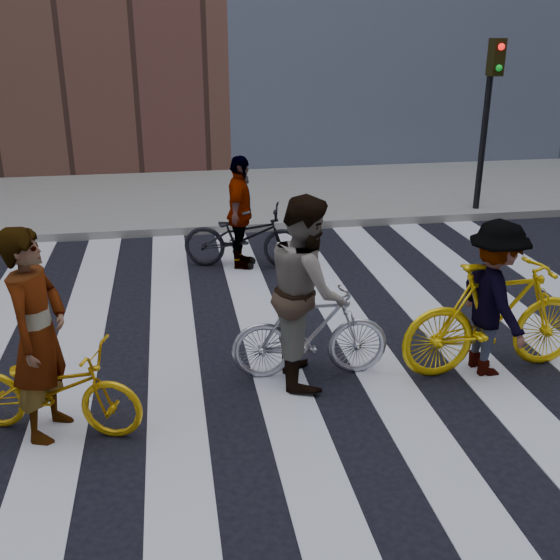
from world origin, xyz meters
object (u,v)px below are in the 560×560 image
object	(u,v)px
rider_rear	(240,213)
bike_dark_rear	(244,237)
rider_right	(493,299)
traffic_signal	(490,98)
bike_yellow_right	(495,318)
bike_silver_mid	(310,333)
rider_left	(38,335)
bike_yellow_left	(52,389)
rider_mid	(306,290)

from	to	relation	value
rider_rear	bike_dark_rear	bearing A→B (deg)	-75.59
bike_dark_rear	rider_right	xyz separation A→B (m)	(2.18, -3.76, 0.35)
traffic_signal	bike_yellow_right	xyz separation A→B (m)	(-2.67, -5.89, -1.65)
bike_dark_rear	rider_rear	bearing A→B (deg)	104.41
rider_right	rider_rear	world-z (taller)	rider_rear
bike_silver_mid	bike_dark_rear	size ratio (longest dim) A/B	0.89
bike_dark_rear	rider_left	size ratio (longest dim) A/B	0.95
bike_dark_rear	rider_right	distance (m)	4.36
traffic_signal	rider_rear	xyz separation A→B (m)	(-4.94, -2.13, -1.41)
bike_yellow_right	rider_left	distance (m)	4.56
bike_yellow_left	bike_dark_rear	xyz separation A→B (m)	(2.25, 4.15, 0.05)
bike_yellow_right	rider_mid	world-z (taller)	rider_mid
rider_mid	rider_right	xyz separation A→B (m)	(1.95, -0.22, -0.15)
bike_yellow_left	rider_left	xyz separation A→B (m)	(-0.05, -0.00, 0.54)
bike_yellow_left	bike_dark_rear	bearing A→B (deg)	-10.70
bike_dark_rear	rider_left	xyz separation A→B (m)	(-2.30, -4.15, 0.49)
bike_silver_mid	rider_rear	xyz separation A→B (m)	(-0.33, 3.54, 0.37)
bike_yellow_right	rider_right	bearing A→B (deg)	87.26
rider_rear	bike_yellow_right	bearing A→B (deg)	-134.37
bike_dark_rear	rider_right	bearing A→B (deg)	-135.50
rider_left	rider_mid	xyz separation A→B (m)	(2.52, 0.62, 0.01)
traffic_signal	bike_dark_rear	xyz separation A→B (m)	(-4.89, -2.13, -1.79)
traffic_signal	rider_mid	xyz separation A→B (m)	(-4.67, -5.66, -1.29)
bike_yellow_left	rider_right	distance (m)	4.46
bike_yellow_right	bike_silver_mid	bearing A→B (deg)	80.73
rider_right	bike_yellow_right	bearing A→B (deg)	-92.74
bike_yellow_left	rider_left	size ratio (longest dim) A/B	0.86
bike_silver_mid	bike_dark_rear	distance (m)	3.55
traffic_signal	rider_left	distance (m)	9.64
rider_left	rider_rear	distance (m)	4.72
bike_yellow_right	traffic_signal	bearing A→B (deg)	-27.10
bike_silver_mid	bike_yellow_right	bearing A→B (deg)	-93.35
rider_left	rider_right	bearing A→B (deg)	-67.27
bike_dark_rear	traffic_signal	bearing A→B (deg)	-52.09
rider_left	rider_rear	world-z (taller)	rider_left
rider_rear	rider_left	bearing A→B (deg)	166.03
bike_silver_mid	traffic_signal	bearing A→B (deg)	-36.01
bike_yellow_left	traffic_signal	bearing A→B (deg)	-30.97
rider_mid	rider_rear	bearing A→B (deg)	7.65
traffic_signal	rider_right	size ratio (longest dim) A/B	1.97
bike_silver_mid	rider_left	distance (m)	2.69
bike_silver_mid	rider_mid	size ratio (longest dim) A/B	0.84
rider_left	rider_rear	bearing A→B (deg)	-10.70
traffic_signal	bike_silver_mid	bearing A→B (deg)	-129.19
bike_yellow_right	rider_rear	distance (m)	4.40
traffic_signal	bike_yellow_left	size ratio (longest dim) A/B	1.97
rider_right	rider_rear	bearing A→B (deg)	27.92
bike_yellow_right	rider_rear	size ratio (longest dim) A/B	1.20
traffic_signal	bike_silver_mid	world-z (taller)	traffic_signal
bike_yellow_left	bike_silver_mid	world-z (taller)	bike_silver_mid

